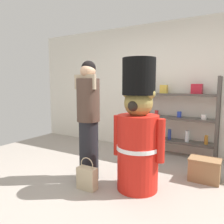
{
  "coord_description": "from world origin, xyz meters",
  "views": [
    {
      "loc": [
        1.37,
        -2.23,
        1.36
      ],
      "look_at": [
        -0.11,
        0.27,
        1.0
      ],
      "focal_mm": 35.16,
      "sensor_mm": 36.0,
      "label": 1
    }
  ],
  "objects_px": {
    "display_crate": "(204,170)",
    "merchandise_shelf": "(179,116)",
    "teddy_bear_guard": "(138,133)",
    "person_shopper": "(88,119)",
    "shopping_bag": "(87,178)"
  },
  "relations": [
    {
      "from": "display_crate",
      "to": "merchandise_shelf",
      "type": "bearing_deg",
      "value": 122.0
    },
    {
      "from": "display_crate",
      "to": "teddy_bear_guard",
      "type": "bearing_deg",
      "value": -136.04
    },
    {
      "from": "teddy_bear_guard",
      "to": "person_shopper",
      "type": "distance_m",
      "value": 0.75
    },
    {
      "from": "merchandise_shelf",
      "to": "teddy_bear_guard",
      "type": "relative_size",
      "value": 0.89
    },
    {
      "from": "shopping_bag",
      "to": "display_crate",
      "type": "height_order",
      "value": "shopping_bag"
    },
    {
      "from": "merchandise_shelf",
      "to": "shopping_bag",
      "type": "distance_m",
      "value": 2.22
    },
    {
      "from": "shopping_bag",
      "to": "teddy_bear_guard",
      "type": "bearing_deg",
      "value": 31.76
    },
    {
      "from": "shopping_bag",
      "to": "display_crate",
      "type": "distance_m",
      "value": 1.66
    },
    {
      "from": "shopping_bag",
      "to": "display_crate",
      "type": "relative_size",
      "value": 1.01
    },
    {
      "from": "merchandise_shelf",
      "to": "person_shopper",
      "type": "xyz_separation_m",
      "value": [
        -0.85,
        -1.74,
        0.12
      ]
    },
    {
      "from": "teddy_bear_guard",
      "to": "shopping_bag",
      "type": "relative_size",
      "value": 3.94
    },
    {
      "from": "teddy_bear_guard",
      "to": "person_shopper",
      "type": "xyz_separation_m",
      "value": [
        -0.73,
        -0.07,
        0.13
      ]
    },
    {
      "from": "person_shopper",
      "to": "display_crate",
      "type": "bearing_deg",
      "value": 27.82
    },
    {
      "from": "teddy_bear_guard",
      "to": "display_crate",
      "type": "bearing_deg",
      "value": 43.96
    },
    {
      "from": "person_shopper",
      "to": "shopping_bag",
      "type": "xyz_separation_m",
      "value": [
        0.17,
        -0.28,
        -0.73
      ]
    }
  ]
}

